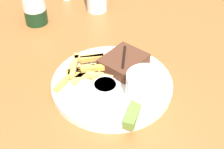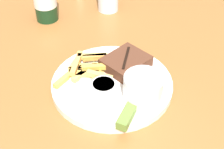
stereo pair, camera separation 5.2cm
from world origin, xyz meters
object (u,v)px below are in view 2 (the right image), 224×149
Objects in this scene: coleslaw_cup at (143,87)px; pickle_spear at (128,114)px; steak_portion at (126,62)px; dipping_sauce_cup at (104,87)px; fork_utensil at (81,78)px; dinner_plate at (112,84)px.

pickle_spear is at bearing -143.36° from coleslaw_cup.
steak_portion is 0.16m from pickle_spear.
dipping_sauce_cup is 0.07m from fork_utensil.
coleslaw_cup reaches higher than dinner_plate.
dipping_sauce_cup reaches higher than dinner_plate.
pickle_spear is at bearing -94.30° from dinner_plate.
steak_portion is at bearing 68.82° from pickle_spear.
steak_portion is (0.05, 0.04, 0.02)m from dinner_plate.
pickle_spear is (-0.05, -0.04, -0.02)m from coleslaw_cup.
coleslaw_cup is 0.16m from fork_utensil.
pickle_spear is (0.02, -0.09, -0.00)m from dipping_sauce_cup.
fork_utensil is at bearing 132.94° from coleslaw_cup.
coleslaw_cup reaches higher than dipping_sauce_cup.
coleslaw_cup is at bearing -36.34° from dipping_sauce_cup.
fork_utensil is at bearing -178.85° from steak_portion.
coleslaw_cup is at bearing -19.06° from fork_utensil.
pickle_spear is 0.58× the size of fork_utensil.
steak_portion is at bearing 36.22° from dinner_plate.
fork_utensil reaches higher than dinner_plate.
dinner_plate is 0.12m from pickle_spear.
dinner_plate is 0.07m from steak_portion.
steak_portion reaches higher than fork_utensil.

